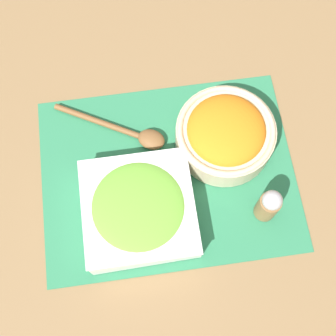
{
  "coord_description": "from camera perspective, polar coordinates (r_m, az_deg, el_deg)",
  "views": [
    {
      "loc": [
        -0.04,
        -0.3,
        0.86
      ],
      "look_at": [
        0.0,
        0.0,
        0.03
      ],
      "focal_mm": 50.0,
      "sensor_mm": 36.0,
      "label": 1
    }
  ],
  "objects": [
    {
      "name": "ground_plane",
      "position": [
        0.92,
        0.0,
        -0.73
      ],
      "size": [
        3.0,
        3.0,
        0.0
      ],
      "primitive_type": "plane",
      "color": "olive"
    },
    {
      "name": "placemat",
      "position": [
        0.91,
        0.0,
        -0.69
      ],
      "size": [
        0.49,
        0.38,
        0.0
      ],
      "color": "#2D7A51",
      "rests_on": "ground_plane"
    },
    {
      "name": "lettuce_bowl",
      "position": [
        0.86,
        -3.59,
        -5.01
      ],
      "size": [
        0.2,
        0.2,
        0.07
      ],
      "color": "white",
      "rests_on": "placemat"
    },
    {
      "name": "carrot_bowl",
      "position": [
        0.91,
        7.01,
        4.21
      ],
      "size": [
        0.19,
        0.19,
        0.08
      ],
      "color": "beige",
      "rests_on": "placemat"
    },
    {
      "name": "wooden_spoon",
      "position": [
        0.94,
        -4.3,
        4.26
      ],
      "size": [
        0.22,
        0.14,
        0.02
      ],
      "color": "brown",
      "rests_on": "placemat"
    },
    {
      "name": "pepper_shaker",
      "position": [
        0.86,
        12.2,
        -4.41
      ],
      "size": [
        0.04,
        0.04,
        0.09
      ],
      "color": "olive",
      "rests_on": "placemat"
    }
  ]
}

